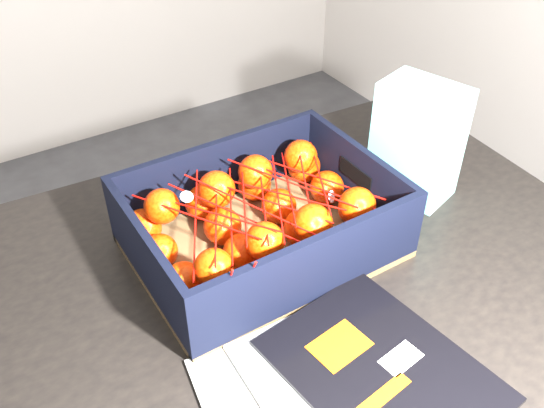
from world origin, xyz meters
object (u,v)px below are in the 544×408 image
table (255,333)px  retail_carton (417,141)px  produce_crate (262,229)px  magazine_stack (345,394)px

table → retail_carton: 0.43m
produce_crate → retail_carton: retail_carton is taller
table → produce_crate: 0.17m
magazine_stack → produce_crate: 0.30m
table → produce_crate: size_ratio=3.18×
magazine_stack → produce_crate: bearing=78.8°
produce_crate → table: bearing=-128.8°
magazine_stack → retail_carton: 0.48m
retail_carton → magazine_stack: bearing=-158.8°
table → produce_crate: (0.06, 0.07, 0.14)m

